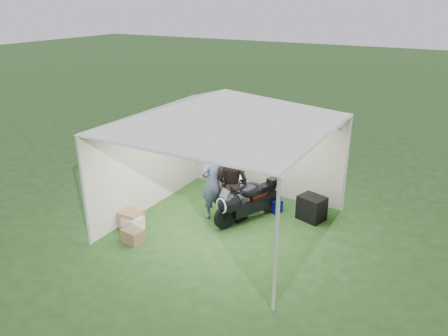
{
  "coord_description": "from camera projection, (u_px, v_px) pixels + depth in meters",
  "views": [
    {
      "loc": [
        4.1,
        -7.31,
        4.64
      ],
      "look_at": [
        -0.23,
        0.35,
        1.2
      ],
      "focal_mm": 35.0,
      "sensor_mm": 36.0,
      "label": 1
    }
  ],
  "objects": [
    {
      "name": "equipment_box",
      "position": [
        312.0,
        208.0,
        9.71
      ],
      "size": [
        0.66,
        0.59,
        0.55
      ],
      "primitive_type": "cube",
      "rotation": [
        0.0,
        0.0,
        -0.3
      ],
      "color": "black",
      "rests_on": "ground"
    },
    {
      "name": "motorcycle_black",
      "position": [
        245.0,
        200.0,
        9.54
      ],
      "size": [
        0.96,
        1.75,
        0.92
      ],
      "rotation": [
        0.0,
        0.0,
        -0.41
      ],
      "color": "black",
      "rests_on": "ground"
    },
    {
      "name": "crate_1",
      "position": [
        132.0,
        219.0,
        9.41
      ],
      "size": [
        0.43,
        0.43,
        0.38
      ],
      "primitive_type": "cube",
      "rotation": [
        0.0,
        0.0,
        0.03
      ],
      "color": "#936D47",
      "rests_on": "ground"
    },
    {
      "name": "crate_2",
      "position": [
        129.0,
        223.0,
        9.37
      ],
      "size": [
        0.38,
        0.34,
        0.24
      ],
      "primitive_type": "cube",
      "rotation": [
        0.0,
        0.0,
        -0.25
      ],
      "color": "silver",
      "rests_on": "ground"
    },
    {
      "name": "crate_3",
      "position": [
        133.0,
        236.0,
        8.85
      ],
      "size": [
        0.45,
        0.35,
        0.28
      ],
      "primitive_type": "cube",
      "rotation": [
        0.0,
        0.0,
        -0.13
      ],
      "color": "brown",
      "rests_on": "ground"
    },
    {
      "name": "canopy_tent",
      "position": [
        226.0,
        110.0,
        8.59
      ],
      "size": [
        5.66,
        5.66,
        3.0
      ],
      "color": "silver",
      "rests_on": "ground"
    },
    {
      "name": "ground",
      "position": [
        225.0,
        226.0,
        9.5
      ],
      "size": [
        80.0,
        80.0,
        0.0
      ],
      "primitive_type": "plane",
      "color": "#1F4016",
      "rests_on": "ground"
    },
    {
      "name": "crate_0",
      "position": [
        132.0,
        223.0,
        9.34
      ],
      "size": [
        0.47,
        0.38,
        0.29
      ],
      "primitive_type": "cube",
      "rotation": [
        0.0,
        0.0,
        -0.12
      ],
      "color": "silver",
      "rests_on": "ground"
    },
    {
      "name": "paddock_stand",
      "position": [
        273.0,
        205.0,
        10.14
      ],
      "size": [
        0.46,
        0.38,
        0.29
      ],
      "primitive_type": "cube",
      "rotation": [
        0.0,
        0.0,
        -0.41
      ],
      "color": "#1716AC",
      "rests_on": "ground"
    },
    {
      "name": "person_dark_jacket",
      "position": [
        232.0,
        182.0,
        9.62
      ],
      "size": [
        0.91,
        0.75,
        1.71
      ],
      "primitive_type": "imported",
      "rotation": [
        0.0,
        0.0,
        3.01
      ],
      "color": "black",
      "rests_on": "ground"
    },
    {
      "name": "person_blue_jacket",
      "position": [
        212.0,
        183.0,
        9.63
      ],
      "size": [
        0.59,
        0.71,
        1.66
      ],
      "primitive_type": "imported",
      "rotation": [
        0.0,
        0.0,
        -1.93
      ],
      "color": "slate",
      "rests_on": "ground"
    },
    {
      "name": "motorcycle_white",
      "position": [
        236.0,
        191.0,
        10.07
      ],
      "size": [
        0.83,
        1.7,
        0.87
      ],
      "rotation": [
        0.0,
        0.0,
        0.35
      ],
      "color": "black",
      "rests_on": "ground"
    }
  ]
}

